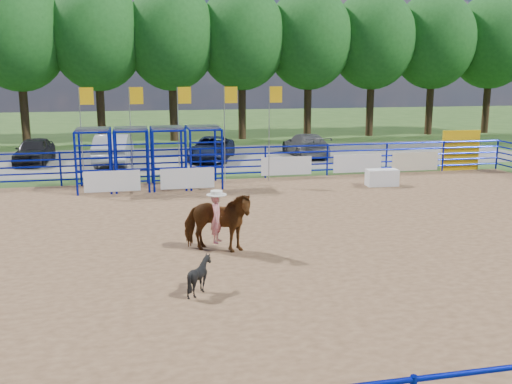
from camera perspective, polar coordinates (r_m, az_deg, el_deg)
ground at (r=16.25m, az=-1.33°, el=-5.29°), size 120.00×120.00×0.00m
arena_dirt at (r=16.25m, az=-1.33°, el=-5.26°), size 30.00×20.00×0.02m
gravel_strip at (r=32.73m, az=-7.01°, el=3.35°), size 40.00×10.00×0.01m
announcer_table at (r=25.06m, az=12.48°, el=1.42°), size 1.37×0.70×0.71m
horse_and_rider at (r=15.37m, az=-3.93°, el=-2.75°), size 2.17×1.61×2.36m
calf at (r=12.69m, az=-5.65°, el=-8.31°), size 0.85×0.78×0.82m
car_a at (r=32.74m, az=-21.29°, el=3.87°), size 1.92×4.18×1.39m
car_b at (r=31.38m, az=-14.04°, el=4.21°), size 2.10×5.00×1.61m
car_c at (r=31.92m, az=-4.48°, el=4.36°), size 3.42×5.03×1.28m
car_d at (r=33.45m, az=4.99°, el=4.73°), size 1.91×4.60×1.33m
perimeter_fence at (r=16.04m, az=-1.34°, el=-2.73°), size 30.10×20.10×1.50m
chute_assembly at (r=24.37m, az=-9.73°, el=3.35°), size 19.32×2.41×4.20m
treeline at (r=41.44m, az=-8.50°, el=15.52°), size 56.40×6.40×11.24m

